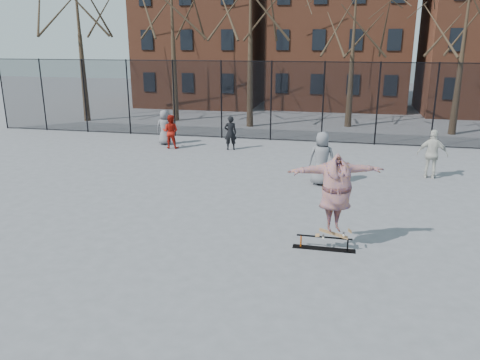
% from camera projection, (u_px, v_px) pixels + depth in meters
% --- Properties ---
extents(ground, '(100.00, 100.00, 0.00)m').
position_uv_depth(ground, '(245.00, 245.00, 11.75)').
color(ground, slate).
extents(skate_rail, '(1.53, 0.23, 0.34)m').
position_uv_depth(skate_rail, '(324.00, 244.00, 11.49)').
color(skate_rail, black).
rests_on(skate_rail, ground).
extents(skateboard, '(0.77, 0.18, 0.09)m').
position_uv_depth(skateboard, '(333.00, 235.00, 11.37)').
color(skateboard, '#A16B40').
rests_on(skateboard, skate_rail).
extents(skater, '(2.43, 1.40, 1.91)m').
position_uv_depth(skater, '(336.00, 196.00, 11.09)').
color(skater, '#773A91').
rests_on(skater, skateboard).
extents(bystander_grey, '(0.89, 0.63, 1.71)m').
position_uv_depth(bystander_grey, '(165.00, 127.00, 22.93)').
color(bystander_grey, slate).
rests_on(bystander_grey, ground).
extents(bystander_black, '(0.67, 0.54, 1.59)m').
position_uv_depth(bystander_black, '(230.00, 133.00, 21.86)').
color(bystander_black, black).
rests_on(bystander_black, ground).
extents(bystander_red, '(0.80, 0.63, 1.60)m').
position_uv_depth(bystander_red, '(171.00, 132.00, 22.17)').
color(bystander_red, '#A2170E').
rests_on(bystander_red, ground).
extents(bystander_white, '(1.13, 0.60, 1.83)m').
position_uv_depth(bystander_white, '(432.00, 154.00, 17.23)').
color(bystander_white, beige).
rests_on(bystander_white, ground).
extents(bystander_extra, '(0.99, 0.70, 1.92)m').
position_uv_depth(bystander_extra, '(322.00, 158.00, 16.43)').
color(bystander_extra, slate).
rests_on(bystander_extra, ground).
extents(fence, '(34.03, 0.07, 4.00)m').
position_uv_depth(fence, '(299.00, 101.00, 23.33)').
color(fence, black).
rests_on(fence, ground).
extents(rowhouses, '(29.00, 7.00, 13.00)m').
position_uv_depth(rowhouses, '(328.00, 25.00, 34.20)').
color(rowhouses, brown).
rests_on(rowhouses, ground).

